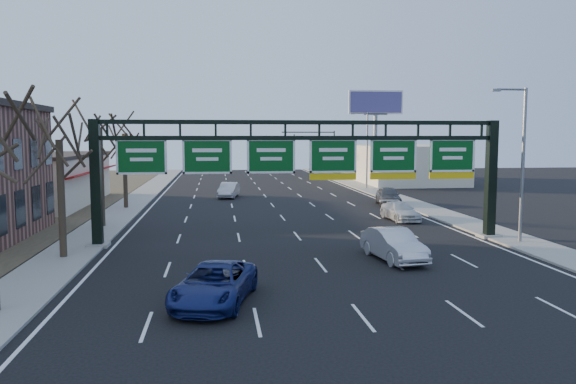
{
  "coord_description": "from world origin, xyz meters",
  "views": [
    {
      "loc": [
        -4.95,
        -24.43,
        6.26
      ],
      "look_at": [
        -1.1,
        5.93,
        3.2
      ],
      "focal_mm": 35.0,
      "sensor_mm": 36.0,
      "label": 1
    }
  ],
  "objects": [
    {
      "name": "tree_gantry",
      "position": [
        -12.8,
        5.0,
        7.11
      ],
      "size": [
        3.6,
        3.6,
        8.48
      ],
      "color": "#31251B",
      "rests_on": "sidewalk_left"
    },
    {
      "name": "streetlight_far",
      "position": [
        12.47,
        40.0,
        5.08
      ],
      "size": [
        2.15,
        0.22,
        9.0
      ],
      "color": "slate",
      "rests_on": "sidewalk_right"
    },
    {
      "name": "sidewalk_left",
      "position": [
        -12.8,
        20.0,
        0.06
      ],
      "size": [
        3.0,
        120.0,
        0.12
      ],
      "primitive_type": "cube",
      "color": "gray",
      "rests_on": "ground"
    },
    {
      "name": "traffic_signal_mast",
      "position": [
        5.69,
        55.0,
        5.5
      ],
      "size": [
        10.16,
        0.54,
        7.0
      ],
      "color": "black",
      "rests_on": "ground"
    },
    {
      "name": "car_white_wagon",
      "position": [
        8.59,
        15.75,
        0.66
      ],
      "size": [
        2.2,
        4.71,
        1.33
      ],
      "primitive_type": "imported",
      "rotation": [
        0.0,
        0.0,
        0.07
      ],
      "color": "silver",
      "rests_on": "ground"
    },
    {
      "name": "ground",
      "position": [
        0.0,
        0.0,
        0.0
      ],
      "size": [
        160.0,
        160.0,
        0.0
      ],
      "primitive_type": "plane",
      "color": "black",
      "rests_on": "ground"
    },
    {
      "name": "cream_strip",
      "position": [
        -21.48,
        29.0,
        2.36
      ],
      "size": [
        10.9,
        18.4,
        4.7
      ],
      "color": "beige",
      "rests_on": "ground"
    },
    {
      "name": "car_blue_suv",
      "position": [
        -5.1,
        -3.7,
        0.74
      ],
      "size": [
        3.73,
        5.78,
        1.48
      ],
      "primitive_type": "imported",
      "rotation": [
        0.0,
        0.0,
        -0.26
      ],
      "color": "navy",
      "rests_on": "ground"
    },
    {
      "name": "sidewalk_right",
      "position": [
        12.8,
        20.0,
        0.06
      ],
      "size": [
        3.0,
        120.0,
        0.12
      ],
      "primitive_type": "cube",
      "color": "gray",
      "rests_on": "ground"
    },
    {
      "name": "lane_markings",
      "position": [
        0.0,
        20.0,
        0.01
      ],
      "size": [
        21.6,
        120.0,
        0.01
      ],
      "primitive_type": "cube",
      "color": "white",
      "rests_on": "ground"
    },
    {
      "name": "sign_gantry",
      "position": [
        0.16,
        8.0,
        4.63
      ],
      "size": [
        24.6,
        1.2,
        7.2
      ],
      "color": "black",
      "rests_on": "ground"
    },
    {
      "name": "tree_mid",
      "position": [
        -12.8,
        15.0,
        7.85
      ],
      "size": [
        3.6,
        3.6,
        9.24
      ],
      "color": "#31251B",
      "rests_on": "sidewalk_left"
    },
    {
      "name": "car_silver_sedan",
      "position": [
        3.85,
        2.57,
        0.8
      ],
      "size": [
        2.34,
        5.03,
        1.6
      ],
      "primitive_type": "imported",
      "rotation": [
        0.0,
        0.0,
        0.14
      ],
      "color": "silver",
      "rests_on": "ground"
    },
    {
      "name": "tree_far",
      "position": [
        -12.8,
        25.0,
        7.48
      ],
      "size": [
        3.6,
        3.6,
        8.86
      ],
      "color": "#31251B",
      "rests_on": "sidewalk_left"
    },
    {
      "name": "car_grey_far",
      "position": [
        10.5,
        24.83,
        0.82
      ],
      "size": [
        2.66,
        5.08,
        1.65
      ],
      "primitive_type": "imported",
      "rotation": [
        0.0,
        0.0,
        -0.15
      ],
      "color": "#434649",
      "rests_on": "ground"
    },
    {
      "name": "billboard_right",
      "position": [
        15.0,
        44.98,
        9.06
      ],
      "size": [
        7.0,
        0.5,
        12.0
      ],
      "color": "slate",
      "rests_on": "ground"
    },
    {
      "name": "building_right_distant",
      "position": [
        20.0,
        50.0,
        2.5
      ],
      "size": [
        12.0,
        20.0,
        5.0
      ],
      "primitive_type": "cube",
      "color": "beige",
      "rests_on": "ground"
    },
    {
      "name": "car_silver_distant",
      "position": [
        -3.78,
        32.84,
        0.76
      ],
      "size": [
        2.48,
        4.87,
        1.53
      ],
      "primitive_type": "imported",
      "rotation": [
        0.0,
        0.0,
        -0.19
      ],
      "color": "silver",
      "rests_on": "ground"
    },
    {
      "name": "streetlight_near",
      "position": [
        12.47,
        6.0,
        5.08
      ],
      "size": [
        2.15,
        0.22,
        9.0
      ],
      "color": "slate",
      "rests_on": "sidewalk_right"
    }
  ]
}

